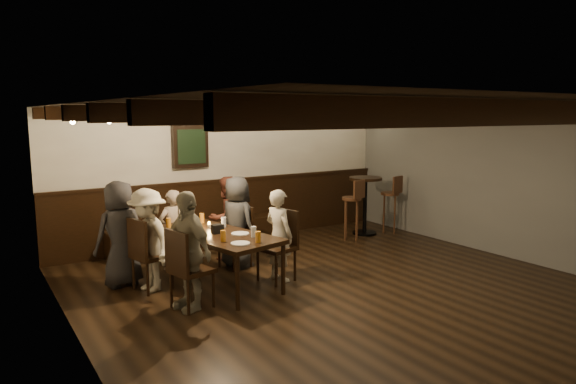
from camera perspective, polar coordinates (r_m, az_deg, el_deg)
room at (r=8.16m, az=-4.21°, el=-0.00°), size 7.00×7.00×7.00m
dining_table at (r=6.97m, az=-8.06°, el=-4.98°), size 1.27×2.08×0.73m
chair_left_near at (r=7.05m, az=-14.96°, el=-8.15°), size 0.53×0.53×0.97m
chair_left_far at (r=6.32m, az=-10.77°, el=-9.99°), size 0.53×0.53×0.97m
chair_right_near at (r=7.84m, az=-5.79°, el=-6.30°), size 0.50×0.50×0.92m
chair_right_far at (r=7.18m, az=-1.18°, el=-7.49°), size 0.54×0.54×0.98m
person_bench_left at (r=7.24m, az=-18.13°, el=-4.42°), size 0.78×0.59×1.43m
person_bench_centre at (r=7.83m, az=-12.72°, el=-4.10°), size 0.49×0.37×1.20m
person_bench_right at (r=8.20m, az=-6.86°, el=-2.89°), size 0.74×0.63×1.33m
person_left_near at (r=6.93m, az=-15.30°, el=-5.18°), size 0.68×0.96×1.36m
person_left_far at (r=6.18m, az=-11.10°, el=-6.40°), size 0.52×0.89×1.42m
person_right_near at (r=7.76m, az=-5.66°, el=-3.34°), size 0.58×0.75×1.38m
person_right_far at (r=7.12m, az=-1.02°, el=-4.81°), size 0.40×0.52×1.28m
pint_a at (r=7.35m, az=-13.14°, el=-3.37°), size 0.07×0.07×0.14m
pint_b at (r=7.60m, az=-9.55°, el=-2.87°), size 0.07×0.07×0.14m
pint_c at (r=6.85m, az=-10.60°, el=-4.17°), size 0.07×0.07×0.14m
pint_d at (r=7.27m, az=-7.16°, el=-3.33°), size 0.07×0.07×0.14m
pint_e at (r=6.46m, az=-7.22°, el=-4.87°), size 0.07×0.07×0.14m
pint_f at (r=6.65m, az=-3.83°, el=-4.43°), size 0.07×0.07×0.14m
pint_g at (r=6.37m, az=-3.35°, el=-5.01°), size 0.07×0.07×0.14m
plate_near at (r=6.33m, az=-5.31°, el=-5.70°), size 0.24×0.24×0.01m
plate_far at (r=6.83m, az=-5.34°, el=-4.62°), size 0.24×0.24×0.01m
condiment_caddy at (r=6.90m, az=-7.83°, el=-4.08°), size 0.15×0.10×0.12m
candle at (r=7.26m, az=-8.76°, el=-3.76°), size 0.05×0.05×0.05m
high_top_table at (r=9.93m, az=8.57°, el=-0.54°), size 0.62×0.62×1.11m
bar_stool_left at (r=9.51m, az=7.08°, el=-2.81°), size 0.37×0.39×1.12m
bar_stool_right at (r=10.20m, az=11.23°, el=-2.13°), size 0.37×0.39×1.12m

